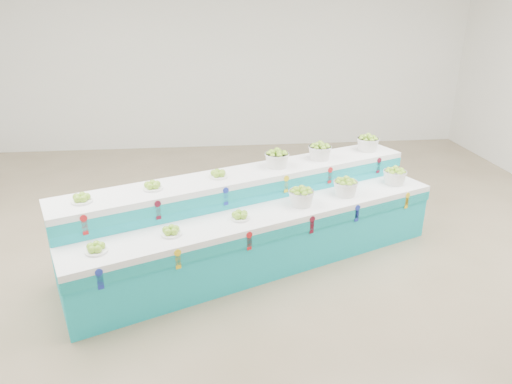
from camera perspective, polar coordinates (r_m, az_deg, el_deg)
The scene contains 15 objects.
ground at distance 5.63m, azimuth 0.27°, elevation -8.66°, with size 10.00×10.00×0.00m, color #736549.
back_wall at distance 9.85m, azimuth -3.08°, elevation 17.01°, with size 10.00×10.00×0.00m, color silver.
display_stand at distance 5.48m, azimuth -0.00°, elevation -3.48°, with size 4.52×1.16×1.02m, color #16B1BE, non-canonical shape.
plate_lower_left at distance 4.61m, azimuth -19.26°, elevation -6.51°, with size 0.22×0.22×0.10m, color white.
plate_lower_mid at distance 4.74m, azimuth -10.51°, elevation -4.71°, with size 0.22×0.22×0.10m, color white.
plate_lower_right at distance 5.00m, azimuth -2.00°, elevation -2.85°, with size 0.22×0.22×0.10m, color white.
basket_lower_left at distance 5.35m, azimuth 5.63°, elevation -0.52°, with size 0.30×0.30×0.22m, color silver, non-canonical shape.
basket_lower_mid at distance 5.71m, azimuth 11.05°, elevation 0.68°, with size 0.30×0.30×0.22m, color silver, non-canonical shape.
basket_lower_right at distance 6.23m, azimuth 16.83°, elevation 1.96°, with size 0.30×0.30×0.22m, color silver, non-canonical shape.
plate_upper_left at distance 4.99m, azimuth -20.85°, elevation -0.67°, with size 0.22×0.22×0.10m, color white.
plate_upper_mid at distance 5.12m, azimuth -12.74°, elevation 0.83°, with size 0.22×0.22×0.10m, color white.
plate_upper_right at distance 5.36m, azimuth -4.72°, elevation 2.30°, with size 0.22×0.22×0.10m, color white.
basket_upper_left at distance 5.68m, azimuth 2.61°, elevation 4.19°, with size 0.30×0.30×0.22m, color silver, non-canonical shape.
basket_upper_mid at distance 6.03m, azimuth 7.93°, elevation 5.06°, with size 0.30×0.30×0.22m, color silver, non-canonical shape.
basket_upper_right at distance 6.52m, azimuth 13.70°, elevation 5.95°, with size 0.30×0.30×0.22m, color silver, non-canonical shape.
Camera 1 is at (-0.54, -4.80, 2.89)m, focal length 32.24 mm.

